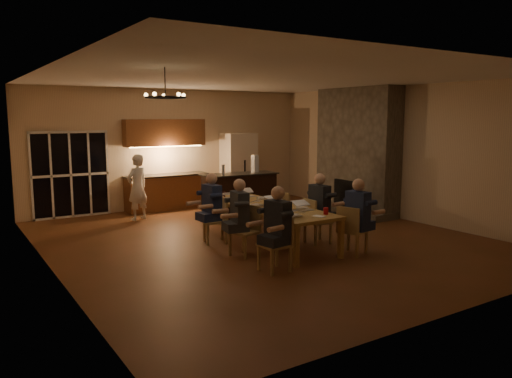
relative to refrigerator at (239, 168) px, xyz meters
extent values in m
plane|color=brown|center=(-1.90, -4.15, -1.00)|extent=(9.00, 9.00, 0.00)
cube|color=beige|center=(-1.90, 0.37, 0.60)|extent=(8.00, 0.04, 3.20)
cube|color=beige|center=(-5.92, -4.15, 0.60)|extent=(0.04, 9.00, 3.20)
cube|color=beige|center=(2.12, -4.15, 0.60)|extent=(0.04, 9.00, 3.20)
cube|color=white|center=(-1.90, -4.15, 2.22)|extent=(8.00, 9.00, 0.04)
cube|color=black|center=(-4.60, 0.32, 0.05)|extent=(1.86, 0.08, 2.10)
cube|color=#62594D|center=(1.80, -2.95, 0.60)|extent=(0.58, 2.50, 3.20)
cube|color=beige|center=(0.00, 0.00, 0.00)|extent=(0.90, 0.68, 2.00)
cube|color=tan|center=(-1.99, -4.41, -0.62)|extent=(1.10, 3.33, 0.75)
cube|color=black|center=(-1.08, -1.85, -0.46)|extent=(1.94, 0.77, 1.08)
imported|color=white|center=(-3.34, -0.87, -0.21)|extent=(0.68, 0.57, 1.58)
torus|color=black|center=(-4.35, -5.19, 1.75)|extent=(0.62, 0.62, 0.03)
cylinder|color=white|center=(-1.99, -4.91, -0.20)|extent=(0.08, 0.08, 0.10)
cylinder|color=white|center=(-1.87, -3.94, -0.20)|extent=(0.07, 0.07, 0.10)
cylinder|color=white|center=(-2.31, -3.68, -0.20)|extent=(0.07, 0.07, 0.10)
cylinder|color=#AC0B13|center=(-1.60, -5.72, -0.19)|extent=(0.09, 0.09, 0.12)
cylinder|color=#AC0B13|center=(-2.42, -3.94, -0.19)|extent=(0.10, 0.10, 0.12)
cylinder|color=#B2B2B7|center=(-1.95, -5.14, -0.19)|extent=(0.06, 0.06, 0.12)
cylinder|color=#3F0F0C|center=(-2.18, -3.05, -0.19)|extent=(0.06, 0.06, 0.12)
cylinder|color=#B2B2B7|center=(-1.63, -4.12, -0.19)|extent=(0.07, 0.07, 0.12)
cylinder|color=white|center=(-1.60, -5.03, -0.24)|extent=(0.24, 0.24, 0.02)
cylinder|color=white|center=(-2.30, -5.30, -0.24)|extent=(0.25, 0.25, 0.02)
cylinder|color=white|center=(-1.54, -3.65, -0.24)|extent=(0.25, 0.25, 0.02)
cube|color=white|center=(-1.83, -5.81, -0.24)|extent=(0.20, 0.24, 0.01)
cylinder|color=#99999E|center=(-1.53, -1.85, 0.20)|extent=(0.07, 0.07, 0.24)
cube|color=silver|center=(-0.62, -1.85, 0.30)|extent=(0.15, 0.15, 0.44)
camera|label=1|loc=(-7.33, -12.35, 1.46)|focal=35.00mm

